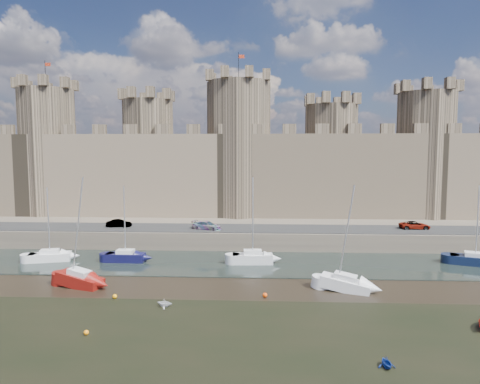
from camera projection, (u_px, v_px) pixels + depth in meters
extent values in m
plane|color=black|center=(171.00, 357.00, 28.26)|extent=(160.00, 160.00, 0.00)
cube|color=black|center=(212.00, 263.00, 52.12)|extent=(160.00, 12.00, 0.08)
cube|color=#4C443A|center=(232.00, 212.00, 87.81)|extent=(160.00, 60.00, 2.50)
cube|color=black|center=(220.00, 228.00, 61.83)|extent=(160.00, 7.00, 0.10)
cube|color=#42382B|center=(227.00, 175.00, 75.10)|extent=(100.00, 9.00, 14.00)
cylinder|color=#42382B|center=(49.00, 152.00, 76.27)|extent=(10.00, 10.00, 22.00)
cylinder|color=black|center=(45.00, 75.00, 75.00)|extent=(0.10, 0.10, 5.00)
cube|color=#A32C15|center=(48.00, 64.00, 74.81)|extent=(1.00, 0.03, 0.60)
cylinder|color=#42382B|center=(148.00, 158.00, 75.49)|extent=(9.00, 9.00, 20.00)
cylinder|color=#42382B|center=(239.00, 149.00, 74.58)|extent=(11.00, 11.00, 23.00)
cylinder|color=black|center=(239.00, 67.00, 73.26)|extent=(0.10, 0.10, 5.00)
cube|color=#A32C15|center=(241.00, 57.00, 73.07)|extent=(1.00, 0.03, 0.60)
cylinder|color=#42382B|center=(331.00, 161.00, 73.99)|extent=(9.00, 9.00, 19.00)
cylinder|color=#42382B|center=(425.00, 155.00, 73.13)|extent=(10.00, 10.00, 21.00)
imported|color=gray|center=(119.00, 224.00, 62.55)|extent=(3.67, 1.57, 1.18)
imported|color=gray|center=(207.00, 226.00, 60.66)|extent=(4.60, 3.04, 1.24)
imported|color=gray|center=(415.00, 225.00, 60.97)|extent=(4.28, 2.06, 1.18)
cube|color=silver|center=(50.00, 257.00, 52.87)|extent=(5.22, 3.15, 1.00)
cube|color=silver|center=(50.00, 251.00, 52.80)|extent=(2.45, 1.87, 0.45)
cylinder|color=silver|center=(48.00, 221.00, 52.44)|extent=(0.14, 0.14, 8.15)
cube|color=black|center=(126.00, 257.00, 52.63)|extent=(4.71, 1.90, 1.02)
cube|color=silver|center=(125.00, 251.00, 52.56)|extent=(2.10, 1.31, 0.46)
cylinder|color=silver|center=(125.00, 220.00, 52.19)|extent=(0.14, 0.14, 8.35)
cube|color=silver|center=(253.00, 259.00, 51.73)|extent=(4.94, 2.14, 1.14)
cube|color=silver|center=(253.00, 252.00, 51.66)|extent=(2.22, 1.43, 0.52)
cylinder|color=silver|center=(253.00, 216.00, 51.24)|extent=(0.14, 0.14, 9.31)
cube|color=black|center=(475.00, 261.00, 51.05)|extent=(5.84, 3.94, 1.04)
cube|color=silver|center=(476.00, 254.00, 50.98)|extent=(2.79, 2.26, 0.47)
cylinder|color=silver|center=(477.00, 221.00, 50.60)|extent=(0.14, 0.14, 8.51)
cube|color=maroon|center=(80.00, 281.00, 43.02)|extent=(5.08, 3.17, 1.21)
cube|color=silver|center=(79.00, 272.00, 42.94)|extent=(2.40, 1.86, 0.55)
cylinder|color=silver|center=(78.00, 226.00, 42.50)|extent=(0.14, 0.14, 9.90)
cube|color=white|center=(345.00, 285.00, 41.83)|extent=(5.18, 3.41, 1.14)
cube|color=silver|center=(345.00, 277.00, 41.75)|extent=(2.47, 1.97, 0.52)
cylinder|color=silver|center=(347.00, 232.00, 41.34)|extent=(0.14, 0.14, 9.29)
imported|color=silver|center=(165.00, 303.00, 37.32)|extent=(1.36, 1.19, 0.70)
imported|color=navy|center=(387.00, 363.00, 26.88)|extent=(1.26, 1.41, 0.68)
sphere|color=orange|center=(86.00, 333.00, 31.70)|extent=(0.38, 0.38, 0.38)
sphere|color=orange|center=(115.00, 296.00, 39.53)|extent=(0.43, 0.43, 0.43)
sphere|color=#F3490A|center=(265.00, 295.00, 39.86)|extent=(0.46, 0.46, 0.46)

